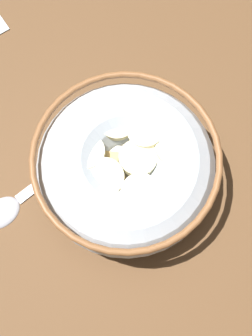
# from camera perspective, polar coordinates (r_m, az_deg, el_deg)

# --- Properties ---
(ground_plane) EXTENTS (1.11, 1.11, 0.02)m
(ground_plane) POSITION_cam_1_polar(r_m,az_deg,el_deg) (0.42, -0.00, -1.61)
(ground_plane) COLOR brown
(cereal_bowl) EXTENTS (0.17, 0.17, 0.06)m
(cereal_bowl) POSITION_cam_1_polar(r_m,az_deg,el_deg) (0.38, 0.02, 0.22)
(cereal_bowl) COLOR #B2BCC6
(cereal_bowl) RESTS_ON ground_plane
(spoon) EXTENTS (0.13, 0.08, 0.01)m
(spoon) POSITION_cam_1_polar(r_m,az_deg,el_deg) (0.42, -14.97, -4.31)
(spoon) COLOR #A5A5AD
(spoon) RESTS_ON ground_plane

